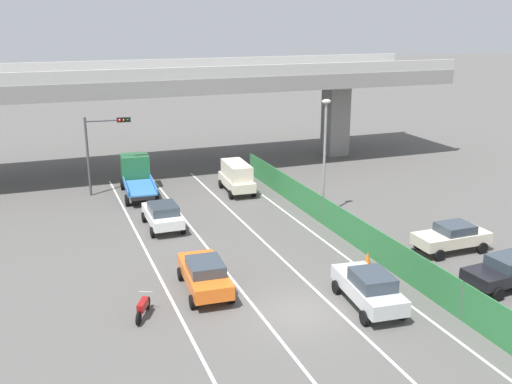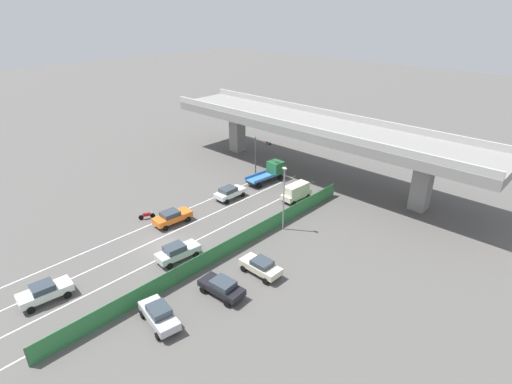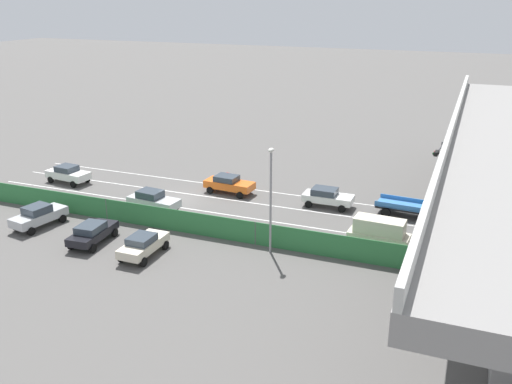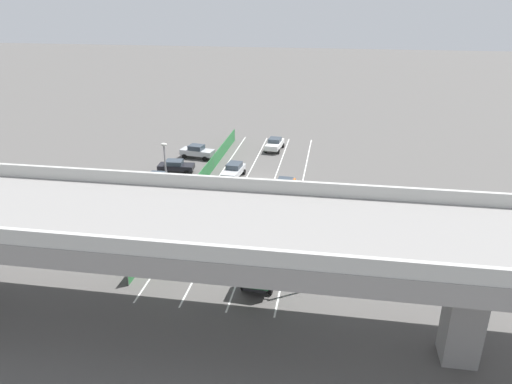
{
  "view_description": "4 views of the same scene",
  "coord_description": "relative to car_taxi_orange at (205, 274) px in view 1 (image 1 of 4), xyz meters",
  "views": [
    {
      "loc": [
        -9.98,
        -20.84,
        12.49
      ],
      "look_at": [
        1.92,
        10.33,
        2.44
      ],
      "focal_mm": 40.85,
      "sensor_mm": 36.0,
      "label": 1
    },
    {
      "loc": [
        32.23,
        -20.14,
        23.54
      ],
      "look_at": [
        0.69,
        13.56,
        1.91
      ],
      "focal_mm": 28.38,
      "sensor_mm": 36.0,
      "label": 2
    },
    {
      "loc": [
        40.77,
        23.8,
        17.28
      ],
      "look_at": [
        1.28,
        7.97,
        2.19
      ],
      "focal_mm": 39.25,
      "sensor_mm": 36.0,
      "label": 3
    },
    {
      "loc": [
        -8.11,
        51.21,
        20.08
      ],
      "look_at": [
        -0.77,
        6.91,
        1.53
      ],
      "focal_mm": 33.68,
      "sensor_mm": 36.0,
      "label": 4
    }
  ],
  "objects": [
    {
      "name": "car_sedan_white",
      "position": [
        0.0,
        9.26,
        -0.01
      ],
      "size": [
        2.08,
        4.27,
        1.61
      ],
      "color": "white",
      "rests_on": "ground"
    },
    {
      "name": "lane_line_left_edge",
      "position": [
        -1.7,
        -0.02,
        -0.91
      ],
      "size": [
        0.14,
        42.86,
        0.01
      ],
      "primitive_type": "cube",
      "color": "silver",
      "rests_on": "ground"
    },
    {
      "name": "green_fence",
      "position": [
        9.52,
        -0.02,
        -0.03
      ],
      "size": [
        0.1,
        38.96,
        1.77
      ],
      "color": "#2D753D",
      "rests_on": "ground"
    },
    {
      "name": "traffic_light",
      "position": [
        -2.41,
        17.86,
        3.11
      ],
      "size": [
        3.25,
        0.61,
        5.73
      ],
      "color": "#47474C",
      "rests_on": "ground"
    },
    {
      "name": "car_taxi_orange",
      "position": [
        0.0,
        0.0,
        0.0
      ],
      "size": [
        2.26,
        4.66,
        1.64
      ],
      "color": "orange",
      "rests_on": "ground"
    },
    {
      "name": "car_sedan_silver",
      "position": [
        6.43,
        -4.07,
        0.03
      ],
      "size": [
        2.31,
        4.63,
        1.75
      ],
      "color": "#B7BABC",
      "rests_on": "ground"
    },
    {
      "name": "lane_line_mid_right",
      "position": [
        4.95,
        -0.02,
        -0.91
      ],
      "size": [
        0.14,
        42.86,
        0.01
      ],
      "primitive_type": "cube",
      "color": "silver",
      "rests_on": "ground"
    },
    {
      "name": "lane_line_right_edge",
      "position": [
        8.28,
        -0.02,
        -0.91
      ],
      "size": [
        0.14,
        42.86,
        0.01
      ],
      "primitive_type": "cube",
      "color": "silver",
      "rests_on": "ground"
    },
    {
      "name": "car_van_cream",
      "position": [
        6.74,
        14.87,
        0.35
      ],
      "size": [
        2.12,
        4.41,
        2.25
      ],
      "color": "beige",
      "rests_on": "ground"
    },
    {
      "name": "ground_plane",
      "position": [
        3.29,
        -3.45,
        -0.91
      ],
      "size": [
        300.0,
        300.0,
        0.0
      ],
      "primitive_type": "plane",
      "color": "#565451"
    },
    {
      "name": "flatbed_truck_blue",
      "position": [
        -0.12,
        17.71,
        0.41
      ],
      "size": [
        2.64,
        6.22,
        2.59
      ],
      "color": "black",
      "rests_on": "ground"
    },
    {
      "name": "parked_sedan_cream",
      "position": [
        14.15,
        -0.09,
        -0.03
      ],
      "size": [
        4.21,
        1.99,
        1.58
      ],
      "color": "beige",
      "rests_on": "ground"
    },
    {
      "name": "street_lamp",
      "position": [
        10.27,
        7.89,
        3.67
      ],
      "size": [
        0.6,
        0.36,
        7.61
      ],
      "color": "gray",
      "rests_on": "ground"
    },
    {
      "name": "elevated_overpass",
      "position": [
        3.29,
        23.4,
        6.19
      ],
      "size": [
        50.57,
        9.56,
        8.9
      ],
      "color": "gray",
      "rests_on": "ground"
    },
    {
      "name": "parked_sedan_dark",
      "position": [
        13.72,
        -4.71,
        -0.04
      ],
      "size": [
        4.4,
        2.28,
        1.56
      ],
      "color": "black",
      "rests_on": "ground"
    },
    {
      "name": "traffic_cone",
      "position": [
        8.85,
        -0.03,
        -0.56
      ],
      "size": [
        0.47,
        0.47,
        0.75
      ],
      "color": "orange",
      "rests_on": "ground"
    },
    {
      "name": "lane_line_mid_left",
      "position": [
        1.63,
        -0.02,
        -0.91
      ],
      "size": [
        0.14,
        42.86,
        0.01
      ],
      "primitive_type": "cube",
      "color": "silver",
      "rests_on": "ground"
    },
    {
      "name": "motorcycle",
      "position": [
        -3.19,
        -1.41,
        -0.45
      ],
      "size": [
        1.0,
        1.79,
        0.93
      ],
      "color": "black",
      "rests_on": "ground"
    }
  ]
}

